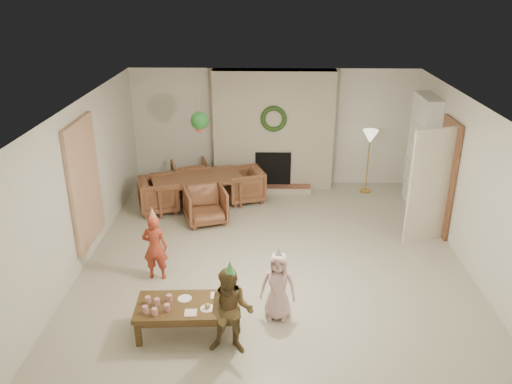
{
  "coord_description": "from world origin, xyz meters",
  "views": [
    {
      "loc": [
        -0.13,
        -7.13,
        4.2
      ],
      "look_at": [
        -0.3,
        0.4,
        1.05
      ],
      "focal_mm": 35.97,
      "sensor_mm": 36.0,
      "label": 1
    }
  ],
  "objects_px": {
    "dining_chair_near": "(206,205)",
    "child_red": "(155,247)",
    "dining_chair_far": "(191,177)",
    "coffee_table_top": "(188,306)",
    "child_pink": "(278,286)",
    "child_plaid": "(231,312)",
    "dining_chair_right": "(244,185)",
    "dining_chair_left": "(159,195)",
    "dining_table": "(198,192)"
  },
  "relations": [
    {
      "from": "dining_chair_near",
      "to": "child_red",
      "type": "relative_size",
      "value": 0.72
    },
    {
      "from": "dining_chair_far",
      "to": "coffee_table_top",
      "type": "height_order",
      "value": "dining_chair_far"
    },
    {
      "from": "child_pink",
      "to": "coffee_table_top",
      "type": "bearing_deg",
      "value": -156.7
    },
    {
      "from": "dining_chair_far",
      "to": "coffee_table_top",
      "type": "bearing_deg",
      "value": 79.22
    },
    {
      "from": "child_plaid",
      "to": "dining_chair_right",
      "type": "bearing_deg",
      "value": 95.23
    },
    {
      "from": "dining_chair_near",
      "to": "child_red",
      "type": "bearing_deg",
      "value": -123.59
    },
    {
      "from": "dining_chair_far",
      "to": "child_pink",
      "type": "height_order",
      "value": "child_pink"
    },
    {
      "from": "dining_chair_left",
      "to": "coffee_table_top",
      "type": "distance_m",
      "value": 3.84
    },
    {
      "from": "dining_chair_near",
      "to": "child_plaid",
      "type": "bearing_deg",
      "value": -97.09
    },
    {
      "from": "dining_chair_left",
      "to": "child_red",
      "type": "distance_m",
      "value": 2.46
    },
    {
      "from": "child_plaid",
      "to": "child_pink",
      "type": "xyz_separation_m",
      "value": [
        0.57,
        0.7,
        -0.09
      ]
    },
    {
      "from": "dining_table",
      "to": "dining_chair_right",
      "type": "relative_size",
      "value": 2.34
    },
    {
      "from": "dining_table",
      "to": "child_red",
      "type": "xyz_separation_m",
      "value": [
        -0.28,
        -2.66,
        0.21
      ]
    },
    {
      "from": "coffee_table_top",
      "to": "dining_table",
      "type": "bearing_deg",
      "value": 92.32
    },
    {
      "from": "dining_chair_far",
      "to": "child_pink",
      "type": "bearing_deg",
      "value": 93.83
    },
    {
      "from": "coffee_table_top",
      "to": "child_pink",
      "type": "xyz_separation_m",
      "value": [
        1.14,
        0.33,
        0.11
      ]
    },
    {
      "from": "child_red",
      "to": "child_pink",
      "type": "xyz_separation_m",
      "value": [
        1.81,
        -0.93,
        -0.04
      ]
    },
    {
      "from": "dining_table",
      "to": "child_pink",
      "type": "height_order",
      "value": "child_pink"
    },
    {
      "from": "dining_table",
      "to": "coffee_table_top",
      "type": "height_order",
      "value": "dining_table"
    },
    {
      "from": "dining_chair_far",
      "to": "child_red",
      "type": "distance_m",
      "value": 3.38
    },
    {
      "from": "child_pink",
      "to": "dining_chair_near",
      "type": "bearing_deg",
      "value": 121.42
    },
    {
      "from": "dining_chair_near",
      "to": "child_plaid",
      "type": "xyz_separation_m",
      "value": [
        0.72,
        -3.56,
        0.23
      ]
    },
    {
      "from": "child_pink",
      "to": "dining_table",
      "type": "bearing_deg",
      "value": 120.31
    },
    {
      "from": "child_red",
      "to": "dining_chair_right",
      "type": "bearing_deg",
      "value": -110.38
    },
    {
      "from": "dining_chair_near",
      "to": "dining_chair_right",
      "type": "bearing_deg",
      "value": 38.66
    },
    {
      "from": "dining_table",
      "to": "child_plaid",
      "type": "height_order",
      "value": "child_plaid"
    },
    {
      "from": "dining_chair_near",
      "to": "child_pink",
      "type": "relative_size",
      "value": 0.77
    },
    {
      "from": "coffee_table_top",
      "to": "dining_chair_far",
      "type": "bearing_deg",
      "value": 94.4
    },
    {
      "from": "dining_chair_left",
      "to": "dining_chair_right",
      "type": "xyz_separation_m",
      "value": [
        1.62,
        0.54,
        0.0
      ]
    },
    {
      "from": "coffee_table_top",
      "to": "child_pink",
      "type": "height_order",
      "value": "child_pink"
    },
    {
      "from": "dining_chair_left",
      "to": "child_plaid",
      "type": "relative_size",
      "value": 0.65
    },
    {
      "from": "child_red",
      "to": "child_pink",
      "type": "distance_m",
      "value": 2.03
    },
    {
      "from": "dining_chair_near",
      "to": "dining_chair_right",
      "type": "height_order",
      "value": "same"
    },
    {
      "from": "coffee_table_top",
      "to": "child_pink",
      "type": "distance_m",
      "value": 1.19
    },
    {
      "from": "dining_chair_left",
      "to": "child_red",
      "type": "relative_size",
      "value": 0.72
    },
    {
      "from": "dining_chair_near",
      "to": "dining_chair_right",
      "type": "relative_size",
      "value": 1.0
    },
    {
      "from": "dining_table",
      "to": "dining_chair_far",
      "type": "bearing_deg",
      "value": 90.0
    },
    {
      "from": "dining_chair_left",
      "to": "child_plaid",
      "type": "bearing_deg",
      "value": -175.9
    },
    {
      "from": "coffee_table_top",
      "to": "child_red",
      "type": "relative_size",
      "value": 1.27
    },
    {
      "from": "dining_chair_far",
      "to": "coffee_table_top",
      "type": "xyz_separation_m",
      "value": [
        0.63,
        -4.64,
        0.04
      ]
    },
    {
      "from": "coffee_table_top",
      "to": "child_red",
      "type": "height_order",
      "value": "child_red"
    },
    {
      "from": "child_red",
      "to": "child_pink",
      "type": "bearing_deg",
      "value": 154.22
    },
    {
      "from": "child_pink",
      "to": "child_red",
      "type": "bearing_deg",
      "value": 160.04
    },
    {
      "from": "dining_chair_far",
      "to": "dining_chair_left",
      "type": "height_order",
      "value": "same"
    },
    {
      "from": "dining_chair_far",
      "to": "child_pink",
      "type": "distance_m",
      "value": 4.66
    },
    {
      "from": "coffee_table_top",
      "to": "child_plaid",
      "type": "height_order",
      "value": "child_plaid"
    },
    {
      "from": "dining_chair_near",
      "to": "child_red",
      "type": "height_order",
      "value": "child_red"
    },
    {
      "from": "dining_chair_right",
      "to": "coffee_table_top",
      "type": "height_order",
      "value": "dining_chair_right"
    },
    {
      "from": "child_red",
      "to": "dining_chair_far",
      "type": "bearing_deg",
      "value": -89.24
    },
    {
      "from": "dining_table",
      "to": "dining_chair_right",
      "type": "bearing_deg",
      "value": -0.0
    }
  ]
}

